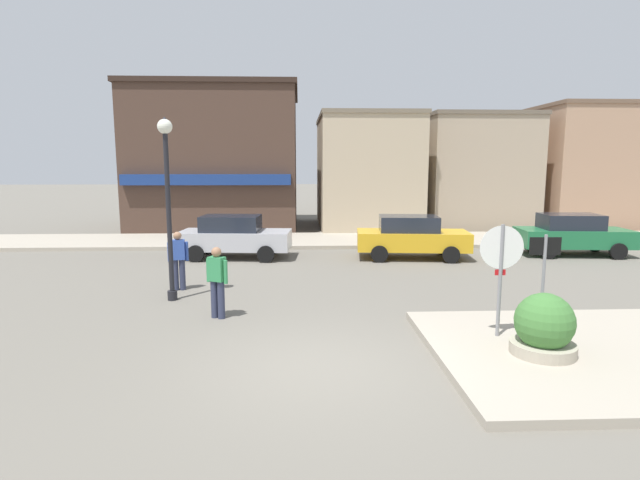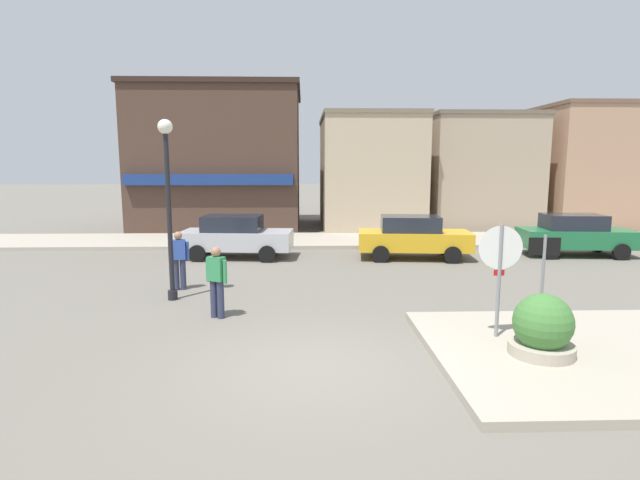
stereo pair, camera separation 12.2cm
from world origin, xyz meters
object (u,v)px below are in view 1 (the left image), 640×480
object	(u,v)px
planter	(544,331)
parked_car_third	(572,234)
stop_sign	(501,266)
pedestrian_crossing_far	(217,280)
pedestrian_crossing_near	(178,259)
lamp_post	(167,183)
parked_car_second	(411,236)
parked_car_nearest	(234,236)
one_way_sign	(543,275)

from	to	relation	value
planter	parked_car_third	distance (m)	11.82
stop_sign	pedestrian_crossing_far	bearing A→B (deg)	161.90
stop_sign	pedestrian_crossing_near	xyz separation A→B (m)	(-7.07, 4.41, -0.65)
lamp_post	pedestrian_crossing_far	world-z (taller)	lamp_post
lamp_post	parked_car_second	world-z (taller)	lamp_post
parked_car_nearest	one_way_sign	bearing A→B (deg)	-52.37
stop_sign	pedestrian_crossing_near	distance (m)	8.36
lamp_post	parked_car_nearest	distance (m)	6.20
stop_sign	one_way_sign	xyz separation A→B (m)	(0.85, 0.04, -0.19)
stop_sign	planter	bearing A→B (deg)	-65.90
parked_car_nearest	pedestrian_crossing_far	size ratio (longest dim) A/B	2.56
lamp_post	parked_car_nearest	xyz separation A→B (m)	(0.84, 5.75, -2.15)
parked_car_third	pedestrian_crossing_far	bearing A→B (deg)	-148.83
lamp_post	parked_car_second	bearing A→B (deg)	36.41
one_way_sign	parked_car_second	size ratio (longest dim) A/B	0.51
planter	pedestrian_crossing_far	bearing A→B (deg)	155.26
parked_car_third	planter	bearing A→B (deg)	-121.10
pedestrian_crossing_near	one_way_sign	bearing A→B (deg)	-28.88
planter	lamp_post	bearing A→B (deg)	149.75
stop_sign	one_way_sign	bearing A→B (deg)	2.81
planter	lamp_post	size ratio (longest dim) A/B	0.27
parked_car_nearest	planter	bearing A→B (deg)	-56.86
parked_car_third	pedestrian_crossing_far	distance (m)	14.18
parked_car_third	lamp_post	bearing A→B (deg)	-156.85
lamp_post	pedestrian_crossing_far	bearing A→B (deg)	-48.02
one_way_sign	parked_car_second	distance (m)	8.77
lamp_post	pedestrian_crossing_near	bearing A→B (deg)	93.60
pedestrian_crossing_near	pedestrian_crossing_far	size ratio (longest dim) A/B	1.00
parked_car_second	pedestrian_crossing_near	xyz separation A→B (m)	(-7.37, -4.37, 0.06)
lamp_post	pedestrian_crossing_near	world-z (taller)	lamp_post
planter	pedestrian_crossing_near	world-z (taller)	pedestrian_crossing_near
stop_sign	lamp_post	size ratio (longest dim) A/B	0.51
parked_car_second	stop_sign	bearing A→B (deg)	-91.98
parked_car_second	pedestrian_crossing_near	world-z (taller)	pedestrian_crossing_near
one_way_sign	parked_car_third	size ratio (longest dim) A/B	0.51
parked_car_nearest	parked_car_second	world-z (taller)	same
one_way_sign	pedestrian_crossing_near	distance (m)	9.06
pedestrian_crossing_near	lamp_post	bearing A→B (deg)	-86.40
parked_car_nearest	parked_car_second	size ratio (longest dim) A/B	0.99
planter	pedestrian_crossing_near	distance (m)	9.22
one_way_sign	lamp_post	size ratio (longest dim) A/B	0.46
stop_sign	planter	world-z (taller)	stop_sign
parked_car_second	pedestrian_crossing_far	size ratio (longest dim) A/B	2.58
one_way_sign	parked_car_nearest	size ratio (longest dim) A/B	0.51
planter	pedestrian_crossing_near	size ratio (longest dim) A/B	0.76
parked_car_second	planter	bearing A→B (deg)	-89.29
lamp_post	stop_sign	bearing A→B (deg)	-25.80
stop_sign	one_way_sign	world-z (taller)	stop_sign
one_way_sign	parked_car_nearest	distance (m)	11.50
parked_car_nearest	pedestrian_crossing_far	xyz separation A→B (m)	(0.56, -7.31, 0.06)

